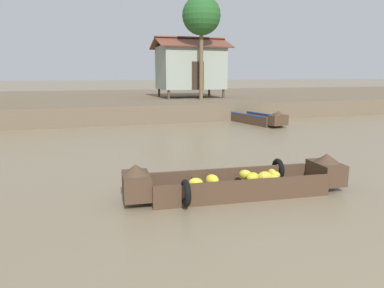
# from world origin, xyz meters

# --- Properties ---
(ground_plane) EXTENTS (300.00, 300.00, 0.00)m
(ground_plane) POSITION_xyz_m (0.00, 10.00, 0.00)
(ground_plane) COLOR #7A6B51
(riverbank_strip) EXTENTS (160.00, 20.00, 0.96)m
(riverbank_strip) POSITION_xyz_m (0.00, 27.49, 0.48)
(riverbank_strip) COLOR brown
(riverbank_strip) RESTS_ON ground
(banana_boat) EXTENTS (4.85, 1.52, 0.79)m
(banana_boat) POSITION_xyz_m (0.42, 5.88, 0.28)
(banana_boat) COLOR #473323
(banana_boat) RESTS_ON ground
(fishing_skiff_distant) EXTENTS (2.17, 5.13, 0.81)m
(fishing_skiff_distant) POSITION_xyz_m (6.18, 16.61, 0.28)
(fishing_skiff_distant) COLOR #473323
(fishing_skiff_distant) RESTS_ON ground
(stilt_house_right) EXTENTS (4.90, 3.56, 4.05)m
(stilt_house_right) POSITION_xyz_m (5.04, 23.27, 3.03)
(stilt_house_right) COLOR #4C3826
(stilt_house_right) RESTS_ON riverbank_strip
(palm_tree_mid) EXTENTS (2.38, 2.38, 6.32)m
(palm_tree_mid) POSITION_xyz_m (5.09, 21.21, 6.03)
(palm_tree_mid) COLOR brown
(palm_tree_mid) RESTS_ON riverbank_strip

